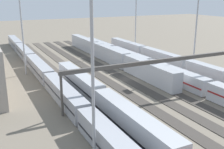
# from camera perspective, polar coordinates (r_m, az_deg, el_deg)

# --- Properties ---
(ground_plane) EXTENTS (400.00, 400.00, 0.00)m
(ground_plane) POSITION_cam_1_polar(r_m,az_deg,el_deg) (75.03, 2.82, -1.04)
(ground_plane) COLOR #756B5B
(track_bed_0) EXTENTS (140.00, 2.80, 0.12)m
(track_bed_0) POSITION_cam_1_polar(r_m,az_deg,el_deg) (86.21, 14.52, 0.78)
(track_bed_0) COLOR #3D3833
(track_bed_0) RESTS_ON ground_plane
(track_bed_1) EXTENTS (140.00, 2.80, 0.12)m
(track_bed_1) POSITION_cam_1_polar(r_m,az_deg,el_deg) (83.10, 11.89, 0.38)
(track_bed_1) COLOR #4C443D
(track_bed_1) RESTS_ON ground_plane
(track_bed_2) EXTENTS (140.00, 2.80, 0.12)m
(track_bed_2) POSITION_cam_1_polar(r_m,az_deg,el_deg) (80.18, 9.08, -0.05)
(track_bed_2) COLOR #4C443D
(track_bed_2) RESTS_ON ground_plane
(track_bed_3) EXTENTS (140.00, 2.80, 0.12)m
(track_bed_3) POSITION_cam_1_polar(r_m,az_deg,el_deg) (77.48, 6.06, -0.50)
(track_bed_3) COLOR #3D3833
(track_bed_3) RESTS_ON ground_plane
(track_bed_4) EXTENTS (140.00, 2.80, 0.12)m
(track_bed_4) POSITION_cam_1_polar(r_m,az_deg,el_deg) (75.01, 2.82, -0.99)
(track_bed_4) COLOR #3D3833
(track_bed_4) RESTS_ON ground_plane
(track_bed_5) EXTENTS (140.00, 2.80, 0.12)m
(track_bed_5) POSITION_cam_1_polar(r_m,az_deg,el_deg) (72.80, -0.62, -1.51)
(track_bed_5) COLOR #3D3833
(track_bed_5) RESTS_ON ground_plane
(track_bed_6) EXTENTS (140.00, 2.80, 0.12)m
(track_bed_6) POSITION_cam_1_polar(r_m,az_deg,el_deg) (70.87, -4.26, -2.05)
(track_bed_6) COLOR #4C443D
(track_bed_6) RESTS_ON ground_plane
(track_bed_7) EXTENTS (140.00, 2.80, 0.12)m
(track_bed_7) POSITION_cam_1_polar(r_m,az_deg,el_deg) (69.26, -8.09, -2.62)
(track_bed_7) COLOR #4C443D
(track_bed_7) RESTS_ON ground_plane
(track_bed_8) EXTENTS (140.00, 2.80, 0.12)m
(track_bed_8) POSITION_cam_1_polar(r_m,az_deg,el_deg) (67.97, -12.09, -3.19)
(track_bed_8) COLOR #4C443D
(track_bed_8) RESTS_ON ground_plane
(train_on_track_0) EXTENTS (71.40, 3.00, 3.80)m
(train_on_track_0) POSITION_cam_1_polar(r_m,az_deg,el_deg) (93.63, 10.45, 3.47)
(train_on_track_0) COLOR #B7BABF
(train_on_track_0) RESTS_ON ground_plane
(train_on_track_2) EXTENTS (114.80, 3.06, 4.40)m
(train_on_track_2) POSITION_cam_1_polar(r_m,az_deg,el_deg) (75.01, 11.80, 0.27)
(train_on_track_2) COLOR maroon
(train_on_track_2) RESTS_ON ground_plane
(train_on_track_7) EXTENTS (47.20, 3.06, 5.00)m
(train_on_track_7) POSITION_cam_1_polar(r_m,az_deg,el_deg) (53.46, -2.35, -5.31)
(train_on_track_7) COLOR #B7BABF
(train_on_track_7) RESTS_ON ground_plane
(train_on_track_3) EXTENTS (71.40, 3.00, 5.00)m
(train_on_track_3) POSITION_cam_1_polar(r_m,az_deg,el_deg) (93.96, -0.50, 4.16)
(train_on_track_3) COLOR #B7BABF
(train_on_track_3) RESTS_ON ground_plane
(train_on_track_8) EXTENTS (139.00, 3.06, 4.40)m
(train_on_track_8) POSITION_cam_1_polar(r_m,az_deg,el_deg) (72.01, -13.20, -0.49)
(train_on_track_8) COLOR maroon
(train_on_track_8) RESTS_ON ground_plane
(light_mast_0) EXTENTS (2.80, 0.70, 24.65)m
(light_mast_0) POSITION_cam_1_polar(r_m,az_deg,el_deg) (85.18, 17.17, 11.27)
(light_mast_0) COLOR #9EA0A5
(light_mast_0) RESTS_ON ground_plane
(light_mast_1) EXTENTS (2.80, 0.70, 33.17)m
(light_mast_1) POSITION_cam_1_polar(r_m,az_deg,el_deg) (34.11, -4.28, 13.41)
(light_mast_1) COLOR #9EA0A5
(light_mast_1) RESTS_ON ground_plane
(light_mast_2) EXTENTS (2.80, 0.70, 28.90)m
(light_mast_2) POSITION_cam_1_polar(r_m,az_deg,el_deg) (111.74, 5.01, 14.10)
(light_mast_2) COLOR #9EA0A5
(light_mast_2) RESTS_ON ground_plane
(light_mast_3) EXTENTS (2.80, 0.70, 28.82)m
(light_mast_3) POSITION_cam_1_polar(r_m,az_deg,el_deg) (80.77, -18.43, 12.56)
(light_mast_3) COLOR #9EA0A5
(light_mast_3) RESTS_ON ground_plane
(signal_gantry) EXTENTS (0.70, 45.00, 8.80)m
(signal_gantry) POSITION_cam_1_polar(r_m,az_deg,el_deg) (60.71, 9.88, 2.23)
(signal_gantry) COLOR #4C4742
(signal_gantry) RESTS_ON ground_plane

